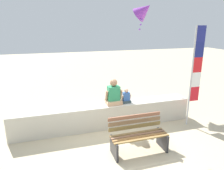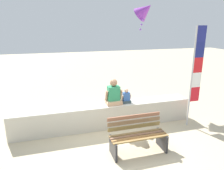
# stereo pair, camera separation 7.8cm
# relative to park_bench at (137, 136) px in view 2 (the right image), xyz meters

# --- Properties ---
(ground_plane) EXTENTS (40.00, 40.00, 0.00)m
(ground_plane) POSITION_rel_park_bench_xyz_m (-0.46, 0.53, -0.41)
(ground_plane) COLOR #C6B692
(seawall_ledge) EXTENTS (5.53, 0.60, 0.73)m
(seawall_ledge) POSITION_rel_park_bench_xyz_m (-0.46, 1.54, -0.04)
(seawall_ledge) COLOR beige
(seawall_ledge) RESTS_ON ground
(park_bench) EXTENTS (1.43, 0.62, 0.88)m
(park_bench) POSITION_rel_park_bench_xyz_m (0.00, 0.00, 0.00)
(park_bench) COLOR olive
(park_bench) RESTS_ON ground
(person_adult) EXTENTS (0.52, 0.38, 0.80)m
(person_adult) POSITION_rel_park_bench_xyz_m (-0.18, 1.49, 0.63)
(person_adult) COLOR tan
(person_adult) RESTS_ON seawall_ledge
(person_child) EXTENTS (0.30, 0.22, 0.46)m
(person_child) POSITION_rel_park_bench_xyz_m (0.23, 1.49, 0.50)
(person_child) COLOR #314149
(person_child) RESTS_ON seawall_ledge
(flag_banner) EXTENTS (0.36, 0.05, 3.06)m
(flag_banner) POSITION_rel_park_bench_xyz_m (2.18, 0.89, 1.36)
(flag_banner) COLOR #B7B7BC
(flag_banner) RESTS_ON ground
(kite_purple) EXTENTS (1.06, 1.07, 1.20)m
(kite_purple) POSITION_rel_park_bench_xyz_m (1.74, 3.70, 3.21)
(kite_purple) COLOR purple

